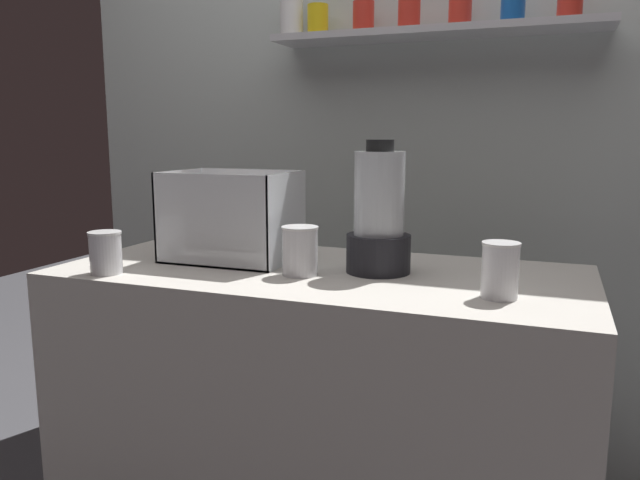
# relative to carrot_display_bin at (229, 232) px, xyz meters

# --- Properties ---
(counter) EXTENTS (1.40, 0.64, 0.90)m
(counter) POSITION_rel_carrot_display_bin_xyz_m (0.29, -0.03, -0.53)
(counter) COLOR beige
(counter) RESTS_ON ground_plane
(back_wall_unit) EXTENTS (2.60, 0.24, 2.50)m
(back_wall_unit) POSITION_rel_carrot_display_bin_xyz_m (0.30, 0.73, 0.28)
(back_wall_unit) COLOR silver
(back_wall_unit) RESTS_ON ground_plane
(carrot_display_bin) EXTENTS (0.35, 0.26, 0.25)m
(carrot_display_bin) POSITION_rel_carrot_display_bin_xyz_m (0.00, 0.00, 0.00)
(carrot_display_bin) COLOR white
(carrot_display_bin) RESTS_ON counter
(blender_pitcher) EXTENTS (0.17, 0.17, 0.35)m
(blender_pitcher) POSITION_rel_carrot_display_bin_xyz_m (0.45, -0.01, 0.06)
(blender_pitcher) COLOR black
(blender_pitcher) RESTS_ON counter
(juice_cup_beet_far_left) EXTENTS (0.09, 0.09, 0.11)m
(juice_cup_beet_far_left) POSITION_rel_carrot_display_bin_xyz_m (-0.21, -0.28, -0.03)
(juice_cup_beet_far_left) COLOR white
(juice_cup_beet_far_left) RESTS_ON counter
(juice_cup_beet_left) EXTENTS (0.10, 0.10, 0.13)m
(juice_cup_beet_left) POSITION_rel_carrot_display_bin_xyz_m (0.27, -0.11, -0.02)
(juice_cup_beet_left) COLOR white
(juice_cup_beet_left) RESTS_ON counter
(juice_cup_mango_middle) EXTENTS (0.08, 0.08, 0.13)m
(juice_cup_mango_middle) POSITION_rel_carrot_display_bin_xyz_m (0.77, -0.17, -0.02)
(juice_cup_mango_middle) COLOR white
(juice_cup_mango_middle) RESTS_ON counter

